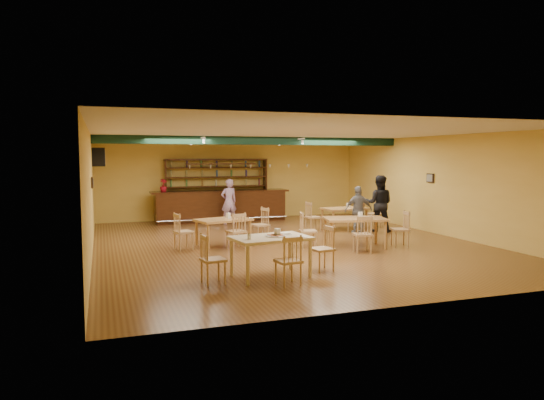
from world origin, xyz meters
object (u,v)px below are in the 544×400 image
object	(u,v)px
dining_table_a	(224,232)
dining_table_b	(344,219)
bar_counter	(221,206)
dining_table_d	(354,233)
near_table	(271,257)
patron_right_a	(379,204)
patron_bar	(229,202)

from	to	relation	value
dining_table_a	dining_table_b	size ratio (longest dim) A/B	1.01
bar_counter	dining_table_d	size ratio (longest dim) A/B	3.20
near_table	patron_right_a	world-z (taller)	patron_right_a
dining_table_b	dining_table_d	size ratio (longest dim) A/B	0.90
dining_table_b	patron_bar	size ratio (longest dim) A/B	0.89
near_table	patron_right_a	size ratio (longest dim) A/B	0.84
near_table	patron_bar	bearing A→B (deg)	74.38
patron_bar	patron_right_a	size ratio (longest dim) A/B	0.89
bar_counter	dining_table_d	world-z (taller)	bar_counter
bar_counter	dining_table_b	xyz separation A→B (m)	(3.36, -3.25, -0.21)
bar_counter	near_table	distance (m)	8.66
dining_table_d	near_table	bearing A→B (deg)	-130.54
near_table	patron_bar	xyz separation A→B (m)	(1.09, 7.78, 0.39)
dining_table_a	dining_table_d	size ratio (longest dim) A/B	0.91
dining_table_a	dining_table_b	bearing A→B (deg)	4.62
patron_bar	patron_right_a	bearing A→B (deg)	132.13
dining_table_d	patron_bar	size ratio (longest dim) A/B	0.98
near_table	bar_counter	bearing A→B (deg)	75.79
bar_counter	patron_right_a	world-z (taller)	patron_right_a
patron_right_a	bar_counter	bearing A→B (deg)	-11.84
dining_table_d	near_table	size ratio (longest dim) A/B	1.04
bar_counter	dining_table_a	xyz separation A→B (m)	(-1.04, -4.81, -0.21)
bar_counter	patron_bar	xyz separation A→B (m)	(0.10, -0.83, 0.23)
dining_table_d	patron_bar	world-z (taller)	patron_bar
dining_table_a	patron_bar	bearing A→B (deg)	59.20
dining_table_a	dining_table_d	distance (m)	3.48
dining_table_b	patron_right_a	bearing A→B (deg)	-50.43
dining_table_a	patron_right_a	distance (m)	5.28
bar_counter	dining_table_a	size ratio (longest dim) A/B	3.53
dining_table_b	patron_bar	world-z (taller)	patron_bar
near_table	patron_bar	distance (m)	7.87
bar_counter	dining_table_d	xyz separation A→B (m)	(2.11, -6.27, -0.17)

